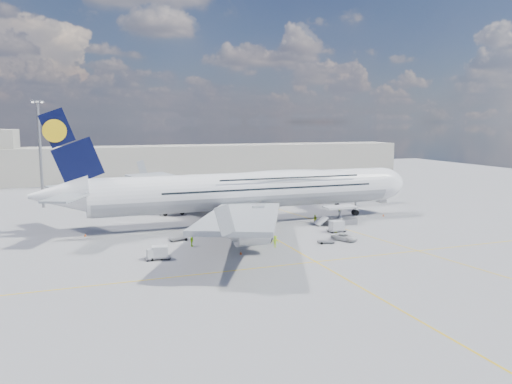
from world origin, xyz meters
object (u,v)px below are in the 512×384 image
object	(u,v)px
light_mast	(40,153)
baggage_tug	(244,229)
dolly_row_a	(154,254)
crew_van	(336,228)
dolly_nose_near	(326,241)
catering_truck_outer	(142,195)
catering_truck_inner	(172,208)
cone_tail	(85,235)
cone_wing_left_inner	(215,213)
cone_nose	(383,215)
dolly_back	(178,238)
crew_wing	(192,240)
dolly_row_c	(259,237)
service_van	(344,237)
dolly_nose_far	(337,226)
cargo_loader	(339,218)
cone_wing_left_outer	(194,209)
crew_nose	(340,213)
airliner	(249,190)
crew_loader	(315,219)
cone_wing_right_inner	(251,230)
cone_wing_right_outer	(241,253)
jet_bridge	(349,179)
crew_tug	(275,242)

from	to	relation	value
light_mast	baggage_tug	size ratio (longest dim) A/B	7.68
dolly_row_a	crew_van	bearing A→B (deg)	4.65
dolly_nose_near	catering_truck_outer	bearing A→B (deg)	131.13
catering_truck_inner	cone_tail	distance (m)	24.33
dolly_row_a	cone_tail	distance (m)	21.88
baggage_tug	cone_wing_left_inner	distance (m)	20.15
cone_nose	cone_wing_left_inner	distance (m)	37.07
dolly_back	crew_wing	world-z (taller)	crew_wing
crew_wing	cone_wing_left_inner	size ratio (longest dim) A/B	3.58
dolly_row_c	catering_truck_outer	bearing A→B (deg)	91.92
crew_wing	cone_nose	distance (m)	46.70
dolly_back	service_van	distance (m)	28.91
dolly_nose_far	dolly_nose_near	size ratio (longest dim) A/B	1.11
dolly_nose_far	cargo_loader	bearing A→B (deg)	55.95
service_van	cone_wing_left_outer	distance (m)	43.03
crew_nose	crew_van	size ratio (longest dim) A/B	1.14
catering_truck_inner	airliner	bearing A→B (deg)	-52.92
crew_loader	crew_van	distance (m)	9.27
dolly_row_c	cone_wing_right_inner	bearing A→B (deg)	66.96
dolly_nose_near	cone_tail	size ratio (longest dim) A/B	5.94
catering_truck_outer	cone_nose	size ratio (longest dim) A/B	14.03
dolly_back	cone_wing_right_outer	size ratio (longest dim) A/B	7.30
catering_truck_outer	dolly_row_c	bearing A→B (deg)	-39.79
dolly_row_a	cone_tail	world-z (taller)	dolly_row_a
dolly_back	crew_wing	distance (m)	5.10
light_mast	cone_wing_right_outer	size ratio (longest dim) A/B	53.14
jet_bridge	dolly_nose_far	size ratio (longest dim) A/B	5.46
dolly_nose_far	cone_wing_left_inner	distance (m)	30.12
dolly_row_a	dolly_nose_far	world-z (taller)	dolly_nose_far
crew_loader	crew_wing	world-z (taller)	crew_wing
dolly_nose_near	crew_loader	world-z (taller)	crew_loader
dolly_nose_far	cone_wing_right_inner	size ratio (longest dim) A/B	6.09
crew_nose	cone_wing_left_outer	world-z (taller)	crew_nose
crew_van	baggage_tug	bearing A→B (deg)	21.40
dolly_nose_far	baggage_tug	size ratio (longest dim) A/B	1.04
catering_truck_outer	cone_wing_right_outer	bearing A→B (deg)	-46.60
baggage_tug	crew_nose	distance (m)	25.93
cone_wing_left_outer	cone_wing_right_inner	bearing A→B (deg)	-80.49
cone_tail	crew_nose	bearing A→B (deg)	0.62
cargo_loader	catering_truck_outer	world-z (taller)	catering_truck_outer
cone_wing_right_inner	dolly_back	bearing A→B (deg)	-171.65
dolly_row_a	service_van	bearing A→B (deg)	-5.10
dolly_row_a	crew_wing	world-z (taller)	crew_wing
crew_tug	cone_tail	size ratio (longest dim) A/B	3.80
dolly_nose_far	cone_wing_left_outer	distance (m)	38.28
airliner	cone_wing_right_inner	distance (m)	10.37
crew_tug	cone_nose	bearing A→B (deg)	36.67
airliner	cone_tail	bearing A→B (deg)	-178.46
crew_loader	cone_wing_right_inner	size ratio (longest dim) A/B	2.98
cone_tail	crew_loader	bearing A→B (deg)	-4.73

